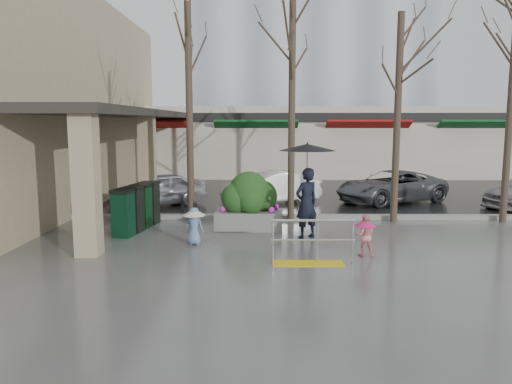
{
  "coord_description": "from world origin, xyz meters",
  "views": [
    {
      "loc": [
        0.2,
        -12.16,
        3.2
      ],
      "look_at": [
        0.1,
        1.21,
        1.3
      ],
      "focal_mm": 35.0,
      "sensor_mm": 36.0,
      "label": 1
    }
  ],
  "objects_px": {
    "tree_west": "(188,60)",
    "planter": "(249,202)",
    "tree_mideast": "(399,67)",
    "car_b": "(271,187)",
    "tree_midwest": "(292,54)",
    "woman": "(307,181)",
    "car_a": "(157,189)",
    "child_pink": "(365,233)",
    "car_c": "(391,187)",
    "news_boxes": "(137,208)",
    "handrail": "(311,248)",
    "child_blue": "(194,222)"
  },
  "relations": [
    {
      "from": "handrail",
      "to": "tree_west",
      "type": "xyz_separation_m",
      "value": [
        -3.36,
        4.8,
        4.71
      ]
    },
    {
      "from": "planter",
      "to": "car_b",
      "type": "height_order",
      "value": "planter"
    },
    {
      "from": "tree_west",
      "to": "woman",
      "type": "xyz_separation_m",
      "value": [
        3.49,
        -2.26,
        -3.5
      ]
    },
    {
      "from": "handrail",
      "to": "car_a",
      "type": "bearing_deg",
      "value": 123.05
    },
    {
      "from": "tree_west",
      "to": "car_a",
      "type": "relative_size",
      "value": 1.84
    },
    {
      "from": "tree_mideast",
      "to": "planter",
      "type": "distance_m",
      "value": 6.22
    },
    {
      "from": "child_pink",
      "to": "planter",
      "type": "relative_size",
      "value": 0.5
    },
    {
      "from": "child_pink",
      "to": "car_c",
      "type": "bearing_deg",
      "value": -103.63
    },
    {
      "from": "car_b",
      "to": "child_blue",
      "type": "bearing_deg",
      "value": -39.07
    },
    {
      "from": "car_a",
      "to": "woman",
      "type": "bearing_deg",
      "value": 12.39
    },
    {
      "from": "car_a",
      "to": "child_pink",
      "type": "bearing_deg",
      "value": 9.73
    },
    {
      "from": "woman",
      "to": "car_b",
      "type": "bearing_deg",
      "value": -114.54
    },
    {
      "from": "handrail",
      "to": "child_blue",
      "type": "distance_m",
      "value": 3.38
    },
    {
      "from": "woman",
      "to": "car_c",
      "type": "distance_m",
      "value": 7.38
    },
    {
      "from": "handrail",
      "to": "planter",
      "type": "relative_size",
      "value": 0.94
    },
    {
      "from": "tree_west",
      "to": "tree_mideast",
      "type": "relative_size",
      "value": 1.05
    },
    {
      "from": "tree_west",
      "to": "child_pink",
      "type": "bearing_deg",
      "value": -41.26
    },
    {
      "from": "handrail",
      "to": "news_boxes",
      "type": "xyz_separation_m",
      "value": [
        -4.79,
        3.55,
        0.29
      ]
    },
    {
      "from": "woman",
      "to": "car_c",
      "type": "height_order",
      "value": "woman"
    },
    {
      "from": "car_a",
      "to": "car_c",
      "type": "bearing_deg",
      "value": 63.48
    },
    {
      "from": "tree_west",
      "to": "child_blue",
      "type": "bearing_deg",
      "value": -80.71
    },
    {
      "from": "child_blue",
      "to": "car_c",
      "type": "bearing_deg",
      "value": -117.28
    },
    {
      "from": "planter",
      "to": "news_boxes",
      "type": "xyz_separation_m",
      "value": [
        -3.32,
        -0.14,
        -0.16
      ]
    },
    {
      "from": "tree_west",
      "to": "planter",
      "type": "height_order",
      "value": "tree_west"
    },
    {
      "from": "tree_mideast",
      "to": "car_b",
      "type": "xyz_separation_m",
      "value": [
        -3.85,
        3.61,
        -4.23
      ]
    },
    {
      "from": "woman",
      "to": "handrail",
      "type": "bearing_deg",
      "value": 54.48
    },
    {
      "from": "planter",
      "to": "car_a",
      "type": "relative_size",
      "value": 0.55
    },
    {
      "from": "tree_midwest",
      "to": "woman",
      "type": "relative_size",
      "value": 2.65
    },
    {
      "from": "woman",
      "to": "child_pink",
      "type": "distance_m",
      "value": 2.45
    },
    {
      "from": "car_c",
      "to": "tree_midwest",
      "type": "bearing_deg",
      "value": -73.39
    },
    {
      "from": "tree_midwest",
      "to": "car_a",
      "type": "distance_m",
      "value": 7.36
    },
    {
      "from": "woman",
      "to": "news_boxes",
      "type": "relative_size",
      "value": 1.08
    },
    {
      "from": "tree_midwest",
      "to": "tree_west",
      "type": "bearing_deg",
      "value": -180.0
    },
    {
      "from": "woman",
      "to": "tree_midwest",
      "type": "bearing_deg",
      "value": -115.46
    },
    {
      "from": "child_pink",
      "to": "car_b",
      "type": "bearing_deg",
      "value": -70.11
    },
    {
      "from": "child_blue",
      "to": "planter",
      "type": "bearing_deg",
      "value": -108.41
    },
    {
      "from": "tree_west",
      "to": "child_blue",
      "type": "distance_m",
      "value": 5.43
    },
    {
      "from": "tree_mideast",
      "to": "car_c",
      "type": "xyz_separation_m",
      "value": [
        0.92,
        3.91,
        -4.23
      ]
    },
    {
      "from": "car_a",
      "to": "news_boxes",
      "type": "bearing_deg",
      "value": -28.59
    },
    {
      "from": "tree_mideast",
      "to": "child_pink",
      "type": "height_order",
      "value": "tree_mideast"
    },
    {
      "from": "woman",
      "to": "car_b",
      "type": "xyz_separation_m",
      "value": [
        -0.84,
        5.88,
        -0.96
      ]
    },
    {
      "from": "tree_midwest",
      "to": "child_pink",
      "type": "bearing_deg",
      "value": -69.94
    },
    {
      "from": "tree_midwest",
      "to": "car_c",
      "type": "relative_size",
      "value": 1.54
    },
    {
      "from": "car_a",
      "to": "car_b",
      "type": "height_order",
      "value": "same"
    },
    {
      "from": "tree_midwest",
      "to": "planter",
      "type": "relative_size",
      "value": 3.46
    },
    {
      "from": "planter",
      "to": "car_a",
      "type": "height_order",
      "value": "planter"
    },
    {
      "from": "handrail",
      "to": "tree_midwest",
      "type": "bearing_deg",
      "value": 91.91
    },
    {
      "from": "tree_mideast",
      "to": "woman",
      "type": "xyz_separation_m",
      "value": [
        -3.01,
        -2.26,
        -3.27
      ]
    },
    {
      "from": "car_b",
      "to": "news_boxes",
      "type": "bearing_deg",
      "value": -61.07
    },
    {
      "from": "handrail",
      "to": "car_b",
      "type": "distance_m",
      "value": 8.45
    }
  ]
}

